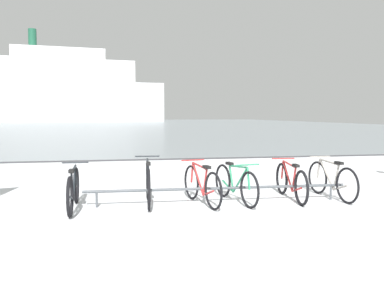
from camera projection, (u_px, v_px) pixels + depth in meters
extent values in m
cube|color=gray|center=(128.00, 124.00, 68.60)|extent=(80.00, 110.00, 0.08)
cube|color=#47474C|center=(171.00, 160.00, 14.66)|extent=(80.00, 0.50, 0.05)
cylinder|color=#4C5156|center=(219.00, 188.00, 7.39)|extent=(4.85, 0.21, 0.05)
cylinder|color=#4C5156|center=(97.00, 200.00, 7.07)|extent=(0.04, 0.04, 0.28)
cylinder|color=#4C5156|center=(331.00, 192.00, 7.72)|extent=(0.04, 0.04, 0.28)
torus|color=black|center=(76.00, 185.00, 7.43)|extent=(0.06, 0.66, 0.66)
torus|color=black|center=(70.00, 197.00, 6.38)|extent=(0.06, 0.66, 0.66)
cylinder|color=#1E2328|center=(74.00, 182.00, 7.08)|extent=(0.04, 0.56, 0.55)
cylinder|color=#1E2328|center=(72.00, 187.00, 6.74)|extent=(0.04, 0.19, 0.49)
cylinder|color=#1E2328|center=(74.00, 169.00, 6.98)|extent=(0.04, 0.70, 0.08)
cylinder|color=#1E2328|center=(72.00, 199.00, 6.61)|extent=(0.04, 0.47, 0.18)
cylinder|color=#1E2328|center=(76.00, 175.00, 7.37)|extent=(0.04, 0.12, 0.38)
cube|color=black|center=(71.00, 171.00, 6.64)|extent=(0.08, 0.20, 0.05)
cylinder|color=#1E2328|center=(75.00, 163.00, 7.32)|extent=(0.46, 0.03, 0.02)
torus|color=black|center=(147.00, 180.00, 7.82)|extent=(0.08, 0.72, 0.72)
torus|color=black|center=(149.00, 190.00, 6.82)|extent=(0.08, 0.72, 0.72)
cylinder|color=#1E2328|center=(148.00, 176.00, 7.48)|extent=(0.06, 0.53, 0.61)
cylinder|color=#1E2328|center=(148.00, 180.00, 7.16)|extent=(0.05, 0.19, 0.54)
cylinder|color=#1E2328|center=(148.00, 162.00, 7.39)|extent=(0.07, 0.66, 0.09)
cylinder|color=#1E2328|center=(149.00, 192.00, 7.04)|extent=(0.06, 0.44, 0.19)
cylinder|color=#1E2328|center=(147.00, 170.00, 7.76)|extent=(0.04, 0.11, 0.43)
cube|color=black|center=(148.00, 164.00, 7.06)|extent=(0.09, 0.20, 0.05)
cylinder|color=#1E2328|center=(147.00, 156.00, 7.71)|extent=(0.46, 0.05, 0.02)
torus|color=black|center=(191.00, 182.00, 7.75)|extent=(0.18, 0.65, 0.66)
torus|color=black|center=(213.00, 191.00, 6.87)|extent=(0.18, 0.65, 0.66)
cylinder|color=#B22D2D|center=(198.00, 178.00, 7.46)|extent=(0.14, 0.50, 0.56)
cylinder|color=#B22D2D|center=(205.00, 182.00, 7.17)|extent=(0.07, 0.18, 0.50)
cylinder|color=#B22D2D|center=(200.00, 166.00, 7.37)|extent=(0.17, 0.62, 0.08)
cylinder|color=#B22D2D|center=(208.00, 193.00, 7.06)|extent=(0.13, 0.42, 0.18)
cylinder|color=#B22D2D|center=(192.00, 173.00, 7.71)|extent=(0.06, 0.11, 0.39)
cube|color=black|center=(207.00, 167.00, 7.08)|extent=(0.12, 0.21, 0.05)
cylinder|color=#B22D2D|center=(193.00, 160.00, 7.65)|extent=(0.45, 0.12, 0.02)
torus|color=black|center=(249.00, 190.00, 6.99)|extent=(0.16, 0.64, 0.65)
torus|color=black|center=(223.00, 180.00, 7.99)|extent=(0.16, 0.64, 0.65)
cylinder|color=#2D8C60|center=(240.00, 180.00, 7.31)|extent=(0.14, 0.56, 0.55)
cylinder|color=#2D8C60|center=(231.00, 179.00, 7.63)|extent=(0.07, 0.20, 0.49)
cylinder|color=#2D8C60|center=(238.00, 167.00, 7.36)|extent=(0.16, 0.69, 0.08)
cylinder|color=#2D8C60|center=(228.00, 186.00, 7.78)|extent=(0.12, 0.46, 0.18)
cylinder|color=#2D8C60|center=(248.00, 179.00, 7.02)|extent=(0.06, 0.12, 0.38)
cube|color=black|center=(230.00, 163.00, 7.69)|extent=(0.12, 0.21, 0.05)
cylinder|color=#2D8C60|center=(247.00, 165.00, 7.04)|extent=(0.46, 0.11, 0.02)
torus|color=black|center=(282.00, 178.00, 8.25)|extent=(0.10, 0.64, 0.64)
torus|color=black|center=(301.00, 188.00, 7.19)|extent=(0.10, 0.64, 0.64)
cylinder|color=#B22D2D|center=(288.00, 176.00, 7.90)|extent=(0.08, 0.56, 0.54)
cylinder|color=#B22D2D|center=(294.00, 180.00, 7.56)|extent=(0.05, 0.20, 0.48)
cylinder|color=#B22D2D|center=(289.00, 164.00, 7.80)|extent=(0.09, 0.70, 0.08)
cylinder|color=#B22D2D|center=(297.00, 190.00, 7.42)|extent=(0.07, 0.47, 0.18)
cylinder|color=#B22D2D|center=(282.00, 170.00, 8.20)|extent=(0.04, 0.12, 0.38)
cube|color=black|center=(296.00, 166.00, 7.46)|extent=(0.10, 0.21, 0.05)
cylinder|color=#B22D2D|center=(283.00, 158.00, 8.14)|extent=(0.46, 0.06, 0.02)
torus|color=black|center=(317.00, 177.00, 8.30)|extent=(0.09, 0.67, 0.67)
torus|color=black|center=(347.00, 186.00, 7.35)|extent=(0.09, 0.67, 0.67)
cylinder|color=gray|center=(327.00, 174.00, 7.98)|extent=(0.07, 0.52, 0.56)
cylinder|color=gray|center=(336.00, 177.00, 7.68)|extent=(0.05, 0.18, 0.50)
cylinder|color=gray|center=(329.00, 162.00, 7.89)|extent=(0.08, 0.64, 0.08)
cylinder|color=gray|center=(340.00, 188.00, 7.56)|extent=(0.07, 0.43, 0.18)
cylinder|color=gray|center=(319.00, 168.00, 8.25)|extent=(0.04, 0.11, 0.40)
cube|color=black|center=(339.00, 163.00, 7.59)|extent=(0.09, 0.21, 0.05)
cylinder|color=gray|center=(320.00, 156.00, 8.20)|extent=(0.46, 0.06, 0.02)
cube|color=silver|center=(65.00, 102.00, 86.07)|extent=(41.87, 14.43, 8.38)
cube|color=white|center=(59.00, 71.00, 85.28)|extent=(31.53, 11.72, 4.61)
cube|color=white|center=(59.00, 54.00, 85.02)|extent=(19.14, 8.73, 2.35)
cylinder|color=#1E593F|center=(32.00, 38.00, 83.21)|extent=(1.63, 1.63, 3.77)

